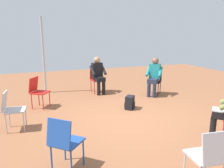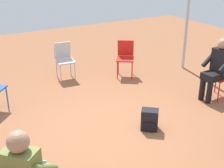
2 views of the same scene
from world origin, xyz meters
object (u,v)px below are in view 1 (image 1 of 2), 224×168
person_in_black (98,73)px  person_in_teal (154,75)px  chair_northwest (38,90)px  chair_north (96,78)px  chair_northeast (155,80)px  chair_west (11,108)px  backpack_near_laptop_user (130,103)px  chair_south (209,155)px  chair_southwest (64,140)px

person_in_black → person_in_teal: (1.64, -0.89, 0.00)m
chair_northwest → person_in_black: (1.98, 0.89, 0.20)m
chair_north → chair_northwest: bearing=23.5°
chair_northeast → person_in_teal: (-0.12, -0.12, 0.20)m
chair_north → person_in_teal: person_in_teal is taller
chair_west → chair_north: (2.53, 2.38, 0.00)m
chair_north → backpack_near_laptop_user: bearing=95.0°
chair_north → person_in_teal: 1.97m
chair_south → chair_north: bearing=95.9°
chair_south → chair_west: size_ratio=1.00×
chair_west → chair_northwest: size_ratio=1.00×
person_in_teal → backpack_near_laptop_user: 1.71m
chair_south → chair_southwest: (-1.67, 1.03, 0.00)m
chair_north → chair_northwest: 2.23m
chair_west → chair_northeast: (4.30, 1.45, 0.00)m
chair_south → chair_northeast: bearing=73.6°
chair_northeast → backpack_near_laptop_user: size_ratio=2.36×
person_in_teal → backpack_near_laptop_user: (-1.30, -0.97, -0.54)m
chair_southwest → chair_northwest: (-0.27, 3.14, 0.00)m
chair_south → chair_west: bearing=137.6°
chair_northeast → person_in_black: bearing=20.2°
chair_southwest → chair_northeast: same height
person_in_teal → chair_southwest: bearing=87.0°
chair_west → person_in_teal: size_ratio=0.69×
chair_west → chair_southwest: size_ratio=1.00×
chair_south → chair_northeast: size_ratio=1.00×
chair_west → chair_north: 3.47m
chair_southwest → backpack_near_laptop_user: size_ratio=2.36×
chair_southwest → backpack_near_laptop_user: 3.01m
chair_southwest → person_in_teal: bearing=85.9°
chair_south → person_in_black: 5.06m
chair_southwest → chair_northeast: bearing=86.0°
backpack_near_laptop_user → person_in_teal: bearing=36.6°
chair_west → person_in_black: (2.54, 2.21, 0.20)m
chair_northeast → chair_southwest: bearing=87.1°
chair_northwest → person_in_teal: 3.63m
chair_west → chair_southwest: (0.83, -1.82, 0.00)m
chair_northeast → person_in_teal: person_in_teal is taller
chair_southwest → person_in_teal: (3.35, 3.15, 0.20)m
backpack_near_laptop_user → chair_northeast: bearing=37.5°
chair_southwest → person_in_black: person_in_black is taller
chair_north → chair_northeast: same height
chair_south → chair_northwest: same height
chair_northwest → person_in_teal: (3.62, 0.01, 0.20)m
chair_north → chair_northeast: bearing=147.4°
chair_south → chair_north: size_ratio=1.00×
chair_north → chair_northeast: size_ratio=1.00×
chair_north → chair_southwest: 4.53m
chair_northeast → person_in_black: (-1.75, 0.77, 0.20)m
chair_northeast → chair_northwest: (-3.74, -0.13, 0.00)m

